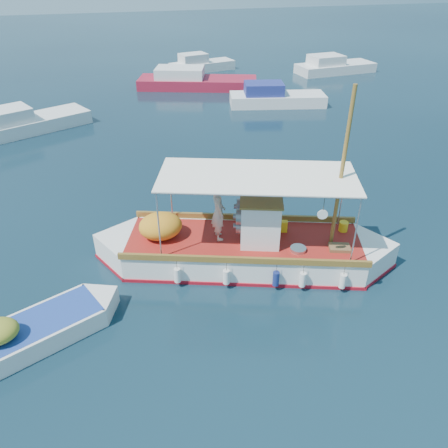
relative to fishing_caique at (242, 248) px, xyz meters
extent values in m
plane|color=black|center=(0.70, -0.04, -0.58)|extent=(160.00, 160.00, 0.00)
cube|color=white|center=(0.06, -0.02, -0.20)|extent=(8.41, 4.99, 1.17)
cube|color=white|center=(-3.73, 1.21, -0.20)|extent=(2.53, 2.53, 1.17)
cube|color=white|center=(3.85, -1.25, -0.20)|extent=(2.53, 2.53, 1.17)
cube|color=maroon|center=(0.06, -0.02, -0.55)|extent=(8.53, 5.11, 0.19)
cube|color=maroon|center=(0.06, -0.02, 0.36)|extent=(8.34, 4.79, 0.06)
cube|color=brown|center=(0.48, 1.26, 0.49)|extent=(7.72, 2.60, 0.21)
cube|color=brown|center=(-0.35, -1.29, 0.49)|extent=(7.72, 2.60, 0.21)
cube|color=white|center=(0.57, -0.18, 1.18)|extent=(1.64, 1.71, 1.59)
cube|color=brown|center=(0.57, -0.18, 2.01)|extent=(1.77, 1.84, 0.06)
cylinder|color=slate|center=(-0.20, -0.29, 1.50)|extent=(0.39, 0.58, 0.53)
cylinder|color=slate|center=(0.02, 0.35, 1.50)|extent=(0.39, 0.58, 0.53)
cylinder|color=slate|center=(-0.09, 0.03, 0.91)|extent=(0.39, 0.58, 0.53)
cylinder|color=brown|center=(2.89, -0.94, 3.04)|extent=(0.16, 0.16, 5.32)
cylinder|color=brown|center=(2.08, -0.68, 2.61)|extent=(1.85, 0.67, 0.09)
cylinder|color=silver|center=(-2.11, 1.91, 1.58)|extent=(0.06, 0.06, 2.39)
cylinder|color=silver|center=(-2.83, -0.31, 1.58)|extent=(0.06, 0.06, 2.39)
cylinder|color=silver|center=(3.66, 0.04, 1.58)|extent=(0.06, 0.06, 2.39)
cylinder|color=silver|center=(2.94, -2.18, 1.58)|extent=(0.06, 0.06, 2.39)
cube|color=white|center=(0.42, -0.13, 2.79)|extent=(6.75, 4.36, 0.04)
ellipsoid|color=orange|center=(-2.67, 0.87, 0.83)|extent=(1.81, 1.66, 0.89)
cube|color=yellow|center=(1.56, 0.11, 0.59)|extent=(0.31, 0.26, 0.43)
cylinder|color=yellow|center=(3.63, -0.39, 0.56)|extent=(0.40, 0.40, 0.36)
cube|color=brown|center=(2.96, -1.41, 0.44)|extent=(0.81, 0.67, 0.13)
cylinder|color=#B2B2B2|center=(1.60, -1.13, 0.44)|extent=(0.67, 0.67, 0.13)
cylinder|color=white|center=(1.94, -1.80, 2.11)|extent=(0.31, 0.13, 0.32)
cylinder|color=white|center=(-2.42, -0.78, -0.10)|extent=(0.27, 0.27, 0.51)
cylinder|color=navy|center=(0.61, -1.76, -0.10)|extent=(0.27, 0.27, 0.51)
cylinder|color=white|center=(2.64, -2.42, -0.10)|extent=(0.27, 0.27, 0.51)
imported|color=#C1B5A0|center=(-0.75, 0.32, 1.38)|extent=(0.49, 0.73, 1.99)
cube|color=white|center=(-6.86, -2.14, -0.36)|extent=(4.30, 3.09, 0.78)
cube|color=white|center=(-5.03, -1.31, -0.36)|extent=(1.43, 1.43, 0.78)
cube|color=navy|center=(-6.86, -2.14, 0.02)|extent=(4.23, 2.93, 0.04)
cube|color=silver|center=(-8.95, 16.19, -0.28)|extent=(7.94, 5.57, 1.00)
cube|color=silver|center=(-9.98, 15.67, 0.62)|extent=(3.66, 3.19, 0.80)
cube|color=maroon|center=(3.40, 23.53, -0.28)|extent=(9.88, 5.54, 1.00)
cube|color=silver|center=(2.04, 23.96, 0.62)|extent=(4.33, 3.42, 0.80)
cube|color=silver|center=(7.96, 17.41, -0.28)|extent=(7.06, 3.53, 1.00)
cube|color=navy|center=(6.97, 17.62, 0.62)|extent=(3.03, 2.38, 0.80)
cube|color=silver|center=(16.73, 25.59, -0.28)|extent=(7.44, 3.32, 1.00)
cube|color=silver|center=(15.65, 25.48, 0.62)|extent=(3.09, 2.49, 0.80)
cube|color=silver|center=(5.09, 29.45, -0.28)|extent=(6.26, 3.35, 1.00)
cube|color=silver|center=(4.22, 29.24, 0.62)|extent=(2.72, 2.21, 0.80)
camera|label=1|loc=(-3.81, -11.93, 8.79)|focal=35.00mm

